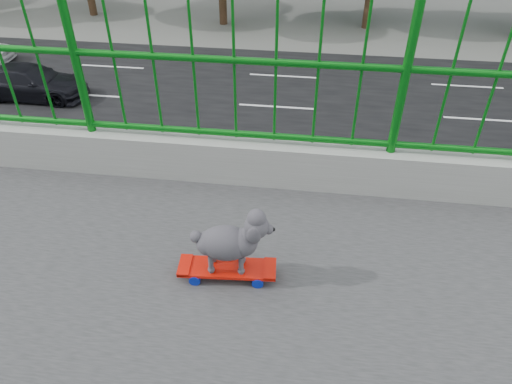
{
  "coord_description": "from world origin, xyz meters",
  "views": [
    {
      "loc": [
        1.29,
        1.49,
        8.95
      ],
      "look_at": [
        -1.27,
        1.15,
        6.98
      ],
      "focal_mm": 33.64,
      "sensor_mm": 36.0,
      "label": 1
    }
  ],
  "objects_px": {
    "poodle": "(230,241)",
    "car_5": "(226,282)",
    "skateboard": "(227,269)",
    "car_3": "(31,82)"
  },
  "relations": [
    {
      "from": "car_3",
      "to": "poodle",
      "type": "bearing_deg",
      "value": -143.56
    },
    {
      "from": "poodle",
      "to": "skateboard",
      "type": "bearing_deg",
      "value": -90.0
    },
    {
      "from": "skateboard",
      "to": "car_3",
      "type": "height_order",
      "value": "skateboard"
    },
    {
      "from": "skateboard",
      "to": "car_3",
      "type": "relative_size",
      "value": 0.12
    },
    {
      "from": "poodle",
      "to": "car_5",
      "type": "height_order",
      "value": "poodle"
    },
    {
      "from": "poodle",
      "to": "car_5",
      "type": "relative_size",
      "value": 0.1
    },
    {
      "from": "skateboard",
      "to": "poodle",
      "type": "distance_m",
      "value": 0.21
    },
    {
      "from": "poodle",
      "to": "car_3",
      "type": "relative_size",
      "value": 0.1
    },
    {
      "from": "skateboard",
      "to": "car_3",
      "type": "distance_m",
      "value": 19.84
    },
    {
      "from": "car_3",
      "to": "car_5",
      "type": "distance_m",
      "value": 13.77
    }
  ]
}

